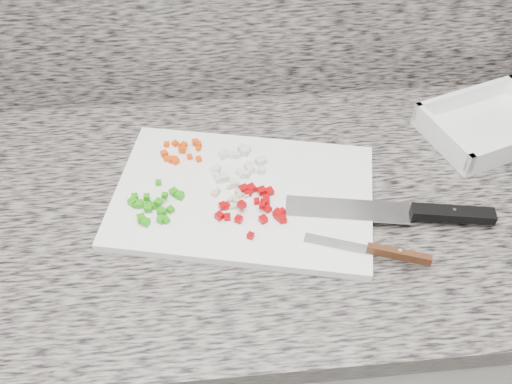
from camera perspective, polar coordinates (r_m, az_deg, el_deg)
cabinet at (r=1.37m, az=-2.27°, el=-14.46°), size 3.92×0.62×0.86m
countertop at (r=1.00m, az=-3.01°, el=-1.75°), size 3.96×0.64×0.04m
cutting_board at (r=0.98m, az=-1.27°, el=-0.34°), size 0.49×0.38×0.01m
carrot_pile at (r=1.05m, az=-7.49°, el=4.09°), size 0.08×0.06×0.02m
onion_pile at (r=1.02m, az=-1.73°, el=2.88°), size 0.10×0.11×0.01m
green_pepper_pile at (r=0.96m, az=-10.23°, el=-1.40°), size 0.10×0.10×0.02m
red_pepper_pile at (r=0.95m, az=-0.14°, el=-1.29°), size 0.12×0.12×0.02m
garlic_pile at (r=0.96m, az=-2.30°, el=-0.51°), size 0.06×0.05×0.01m
chef_knife at (r=0.97m, az=15.75°, el=-1.96°), size 0.34×0.10×0.02m
paring_knife at (r=0.91m, az=12.53°, el=-5.84°), size 0.19×0.08×0.02m
tray at (r=1.19m, az=22.25°, el=6.09°), size 0.28×0.24×0.05m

